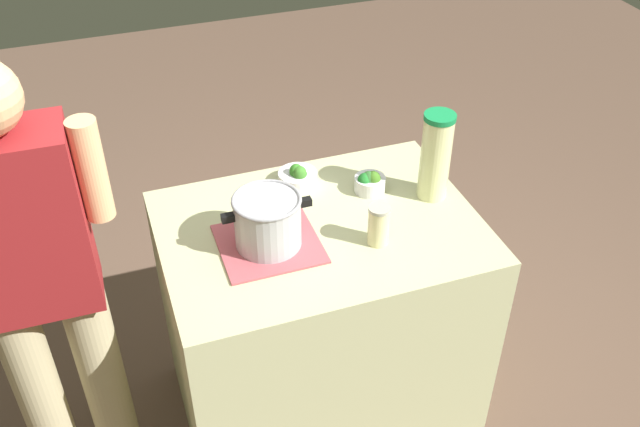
# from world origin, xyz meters

# --- Properties ---
(ground_plane) EXTENTS (8.00, 8.00, 0.00)m
(ground_plane) POSITION_xyz_m (0.00, 0.00, 0.00)
(ground_plane) COLOR brown
(counter_slab) EXTENTS (1.04, 0.76, 0.91)m
(counter_slab) POSITION_xyz_m (0.00, 0.00, 0.45)
(counter_slab) COLOR #BCBF8C
(counter_slab) RESTS_ON ground_plane
(dish_cloth) EXTENTS (0.31, 0.30, 0.01)m
(dish_cloth) POSITION_xyz_m (0.18, 0.04, 0.91)
(dish_cloth) COLOR #B04F56
(dish_cloth) RESTS_ON counter_slab
(cooking_pot) EXTENTS (0.28, 0.21, 0.17)m
(cooking_pot) POSITION_xyz_m (0.18, 0.04, 1.01)
(cooking_pot) COLOR #B7B7BC
(cooking_pot) RESTS_ON dish_cloth
(lemonade_pitcher) EXTENTS (0.11, 0.11, 0.31)m
(lemonade_pitcher) POSITION_xyz_m (-0.42, -0.04, 1.07)
(lemonade_pitcher) COLOR beige
(lemonade_pitcher) RESTS_ON counter_slab
(mason_jar) EXTENTS (0.07, 0.07, 0.14)m
(mason_jar) POSITION_xyz_m (-0.14, 0.14, 0.98)
(mason_jar) COLOR beige
(mason_jar) RESTS_ON counter_slab
(broccoli_bowl_front) EXTENTS (0.11, 0.11, 0.08)m
(broccoli_bowl_front) POSITION_xyz_m (-0.22, -0.13, 0.95)
(broccoli_bowl_front) COLOR silver
(broccoli_bowl_front) RESTS_ON counter_slab
(broccoli_bowl_center) EXTENTS (0.14, 0.14, 0.08)m
(broccoli_bowl_center) POSITION_xyz_m (-0.01, -0.25, 0.94)
(broccoli_bowl_center) COLOR silver
(broccoli_bowl_center) RESTS_ON counter_slab
(person_cook) EXTENTS (0.50, 0.21, 1.64)m
(person_cook) POSITION_xyz_m (0.86, 0.03, 0.91)
(person_cook) COLOR tan
(person_cook) RESTS_ON ground_plane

